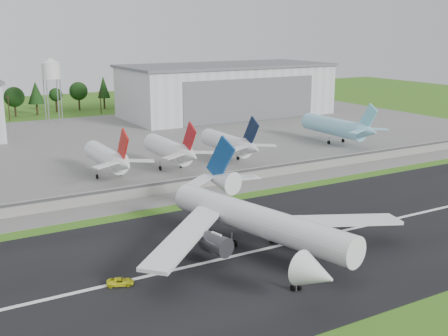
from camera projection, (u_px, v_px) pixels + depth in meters
ground at (326, 260)px, 105.13m from camera, size 600.00×600.00×0.00m
runway at (294, 242)px, 113.51m from camera, size 320.00×60.00×0.10m
runway_centerline at (294, 242)px, 113.49m from camera, size 220.00×1.00×0.02m
apron at (112, 146)px, 205.82m from camera, size 320.00×150.00×0.10m
blast_fence at (193, 183)px, 150.83m from camera, size 240.00×0.61×3.50m
hangar_east at (227, 90)px, 276.99m from camera, size 102.00×47.00×25.20m
water_tower at (51, 69)px, 252.00m from camera, size 8.40×8.40×29.40m
utility_poles at (57, 117)px, 272.97m from camera, size 230.00×3.00×12.00m
treeline at (50, 113)px, 285.56m from camera, size 320.00×16.00×22.00m
main_airliner at (259, 228)px, 107.74m from camera, size 55.73×58.71×18.17m
ground_vehicle at (120, 282)px, 94.39m from camera, size 4.99×3.54×1.26m
parked_jet_red_a at (110, 158)px, 160.29m from camera, size 7.36×31.29×16.62m
parked_jet_red_b at (172, 150)px, 169.87m from camera, size 7.36×31.29×16.79m
parked_jet_navy at (231, 144)px, 180.02m from camera, size 7.36×31.29×16.71m
parked_jet_skyblue at (339, 127)px, 208.46m from camera, size 7.36×37.29×17.04m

